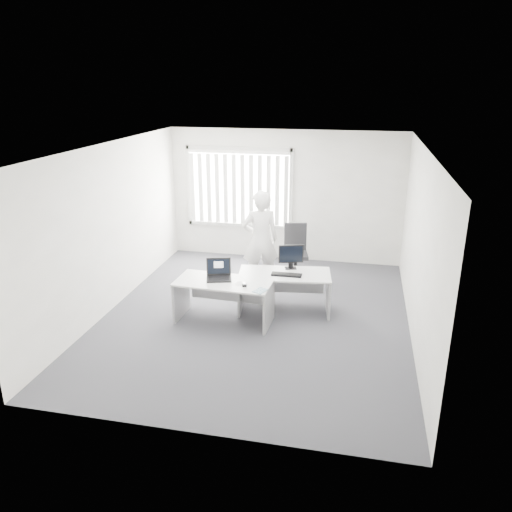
% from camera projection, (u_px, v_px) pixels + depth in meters
% --- Properties ---
extents(ground, '(6.00, 6.00, 0.00)m').
position_uv_depth(ground, '(255.00, 317.00, 8.37)').
color(ground, '#4A4B51').
rests_on(ground, ground).
extents(wall_back, '(5.00, 0.02, 2.80)m').
position_uv_depth(wall_back, '(285.00, 196.00, 10.67)').
color(wall_back, white).
rests_on(wall_back, ground).
extents(wall_front, '(5.00, 0.02, 2.80)m').
position_uv_depth(wall_front, '(194.00, 322.00, 5.14)').
color(wall_front, white).
rests_on(wall_front, ground).
extents(wall_left, '(0.02, 6.00, 2.80)m').
position_uv_depth(wall_left, '(110.00, 228.00, 8.40)').
color(wall_left, white).
rests_on(wall_left, ground).
extents(wall_right, '(0.02, 6.00, 2.80)m').
position_uv_depth(wall_right, '(419.00, 247.00, 7.41)').
color(wall_right, white).
rests_on(wall_right, ground).
extents(ceiling, '(5.00, 6.00, 0.02)m').
position_uv_depth(ceiling, '(255.00, 148.00, 7.44)').
color(ceiling, white).
rests_on(ceiling, wall_back).
extents(window, '(2.32, 0.06, 1.76)m').
position_uv_depth(window, '(239.00, 188.00, 10.78)').
color(window, '#B9B9B4').
rests_on(window, wall_back).
extents(blinds, '(2.20, 0.10, 1.50)m').
position_uv_depth(blinds, '(238.00, 190.00, 10.74)').
color(blinds, white).
rests_on(blinds, wall_back).
extents(desk_near, '(1.57, 0.79, 0.70)m').
position_uv_depth(desk_near, '(224.00, 292.00, 8.07)').
color(desk_near, white).
rests_on(desk_near, ground).
extents(desk_far, '(1.61, 0.91, 0.70)m').
position_uv_depth(desk_far, '(284.00, 284.00, 8.41)').
color(desk_far, white).
rests_on(desk_far, ground).
extents(office_chair, '(0.72, 0.72, 1.07)m').
position_uv_depth(office_chair, '(295.00, 261.00, 9.99)').
color(office_chair, black).
rests_on(office_chair, ground).
extents(person, '(0.81, 0.69, 1.88)m').
position_uv_depth(person, '(260.00, 240.00, 9.26)').
color(person, white).
rests_on(person, ground).
extents(laptop, '(0.48, 0.45, 0.31)m').
position_uv_depth(laptop, '(219.00, 271.00, 8.01)').
color(laptop, black).
rests_on(laptop, desk_near).
extents(paper_sheet, '(0.31, 0.25, 0.00)m').
position_uv_depth(paper_sheet, '(244.00, 284.00, 7.88)').
color(paper_sheet, white).
rests_on(paper_sheet, desk_near).
extents(mouse, '(0.10, 0.13, 0.05)m').
position_uv_depth(mouse, '(244.00, 284.00, 7.81)').
color(mouse, '#BBBBBE').
rests_on(mouse, paper_sheet).
extents(booklet, '(0.23, 0.26, 0.01)m').
position_uv_depth(booklet, '(260.00, 291.00, 7.63)').
color(booklet, white).
rests_on(booklet, desk_near).
extents(keyboard, '(0.50, 0.17, 0.02)m').
position_uv_depth(keyboard, '(286.00, 275.00, 8.25)').
color(keyboard, black).
rests_on(keyboard, desk_far).
extents(monitor, '(0.44, 0.24, 0.42)m').
position_uv_depth(monitor, '(291.00, 257.00, 8.49)').
color(monitor, black).
rests_on(monitor, desk_far).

